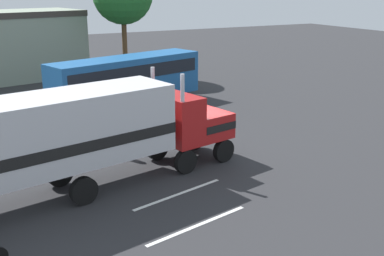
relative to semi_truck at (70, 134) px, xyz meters
name	(u,v)px	position (x,y,z in m)	size (l,w,h in m)	color
ground_plane	(203,155)	(6.74, 1.48, -2.52)	(120.00, 120.00, 0.00)	#2D2D30
lane_stripe_near	(178,194)	(3.68, -2.02, -2.52)	(4.40, 0.16, 0.01)	silver
lane_stripe_mid	(198,225)	(3.14, -4.64, -2.52)	(4.40, 0.16, 0.01)	silver
semi_truck	(70,134)	(0.00, 0.00, 0.00)	(14.37, 5.32, 4.50)	#B21919
person_bystander	(122,140)	(3.14, 3.06, -1.63)	(0.37, 0.47, 1.63)	#2D3347
parked_bus	(127,77)	(6.96, 12.42, -0.46)	(11.28, 5.41, 3.40)	#1E5999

